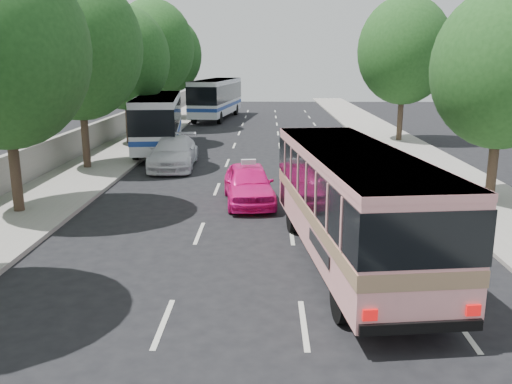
{
  "coord_description": "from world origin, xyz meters",
  "views": [
    {
      "loc": [
        0.24,
        -12.18,
        5.29
      ],
      "look_at": [
        -0.09,
        2.95,
        1.6
      ],
      "focal_mm": 38.0,
      "sensor_mm": 36.0,
      "label": 1
    }
  ],
  "objects_px": {
    "pink_taxi": "(249,184)",
    "tour_coach_front": "(159,118)",
    "white_pickup": "(174,153)",
    "tour_coach_rear": "(217,95)",
    "pink_bus": "(352,194)"
  },
  "relations": [
    {
      "from": "pink_bus",
      "to": "tour_coach_front",
      "type": "bearing_deg",
      "value": 108.14
    },
    {
      "from": "pink_bus",
      "to": "white_pickup",
      "type": "bearing_deg",
      "value": 110.81
    },
    {
      "from": "white_pickup",
      "to": "tour_coach_front",
      "type": "bearing_deg",
      "value": 105.87
    },
    {
      "from": "pink_bus",
      "to": "pink_taxi",
      "type": "distance_m",
      "value": 7.0
    },
    {
      "from": "pink_bus",
      "to": "white_pickup",
      "type": "relative_size",
      "value": 1.85
    },
    {
      "from": "white_pickup",
      "to": "tour_coach_rear",
      "type": "relative_size",
      "value": 0.43
    },
    {
      "from": "pink_taxi",
      "to": "white_pickup",
      "type": "height_order",
      "value": "white_pickup"
    },
    {
      "from": "white_pickup",
      "to": "pink_bus",
      "type": "bearing_deg",
      "value": -64.55
    },
    {
      "from": "pink_taxi",
      "to": "tour_coach_front",
      "type": "relative_size",
      "value": 0.4
    },
    {
      "from": "white_pickup",
      "to": "tour_coach_front",
      "type": "distance_m",
      "value": 5.89
    },
    {
      "from": "white_pickup",
      "to": "tour_coach_rear",
      "type": "bearing_deg",
      "value": 87.68
    },
    {
      "from": "tour_coach_front",
      "to": "tour_coach_rear",
      "type": "relative_size",
      "value": 0.91
    },
    {
      "from": "tour_coach_front",
      "to": "tour_coach_rear",
      "type": "distance_m",
      "value": 18.13
    },
    {
      "from": "tour_coach_front",
      "to": "tour_coach_rear",
      "type": "height_order",
      "value": "tour_coach_rear"
    },
    {
      "from": "pink_bus",
      "to": "tour_coach_front",
      "type": "relative_size",
      "value": 0.89
    }
  ]
}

